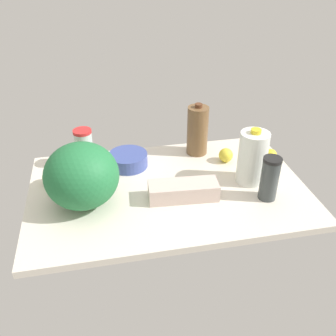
% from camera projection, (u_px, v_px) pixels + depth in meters
% --- Properties ---
extents(countertop, '(1.20, 0.76, 0.03)m').
position_uv_depth(countertop, '(168.00, 190.00, 1.65)').
color(countertop, beige).
rests_on(countertop, ground).
extents(watermelon, '(0.30, 0.30, 0.27)m').
position_uv_depth(watermelon, '(82.00, 176.00, 1.48)').
color(watermelon, '#226F3B').
rests_on(watermelon, countertop).
extents(egg_carton, '(0.30, 0.12, 0.07)m').
position_uv_depth(egg_carton, '(183.00, 191.00, 1.56)').
color(egg_carton, beige).
rests_on(egg_carton, countertop).
extents(chocolate_milk_jug, '(0.10, 0.10, 0.26)m').
position_uv_depth(chocolate_milk_jug, '(197.00, 130.00, 1.84)').
color(chocolate_milk_jug, brown).
rests_on(chocolate_milk_jug, countertop).
extents(mixing_bowl, '(0.18, 0.18, 0.07)m').
position_uv_depth(mixing_bowl, '(128.00, 160.00, 1.78)').
color(mixing_bowl, '#3D4D97').
rests_on(mixing_bowl, countertop).
extents(shaker_bottle, '(0.08, 0.08, 0.19)m').
position_uv_depth(shaker_bottle, '(270.00, 178.00, 1.53)').
color(shaker_bottle, '#383F3F').
rests_on(shaker_bottle, countertop).
extents(tumbler_cup, '(0.08, 0.08, 0.19)m').
position_uv_depth(tumbler_cup, '(84.00, 148.00, 1.75)').
color(tumbler_cup, silver).
rests_on(tumbler_cup, countertop).
extents(milk_jug, '(0.13, 0.13, 0.26)m').
position_uv_depth(milk_jug, '(252.00, 157.00, 1.63)').
color(milk_jug, white).
rests_on(milk_jug, countertop).
extents(lime_far_back, '(0.06, 0.06, 0.06)m').
position_uv_depth(lime_far_back, '(49.00, 178.00, 1.65)').
color(lime_far_back, '#6EB536').
rests_on(lime_far_back, countertop).
extents(lemon_near_front, '(0.07, 0.07, 0.07)m').
position_uv_depth(lemon_near_front, '(226.00, 155.00, 1.81)').
color(lemon_near_front, yellow).
rests_on(lemon_near_front, countertop).
extents(lemon_beside_bowl, '(0.06, 0.06, 0.06)m').
position_uv_depth(lemon_beside_bowl, '(270.00, 155.00, 1.82)').
color(lemon_beside_bowl, yellow).
rests_on(lemon_beside_bowl, countertop).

